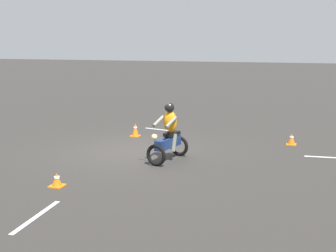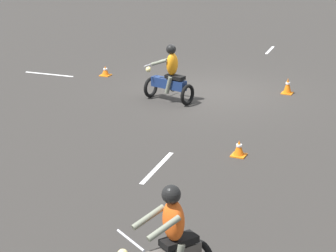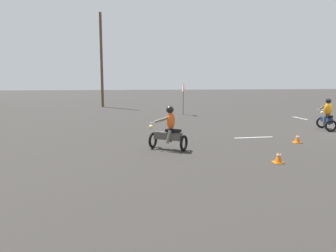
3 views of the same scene
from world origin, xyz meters
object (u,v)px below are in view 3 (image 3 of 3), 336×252
Objects in this scene: motorcycle_rider_foreground at (327,116)px; utility_pole_near at (102,60)px; stop_sign at (183,92)px; traffic_cone_near_right at (297,139)px; motorcycle_rider_background at (169,131)px; traffic_cone_mid_left at (324,119)px; traffic_cone_mid_center at (279,157)px.

motorcycle_rider_foreground is 20.11m from utility_pole_near.
stop_sign is 11.52m from traffic_cone_near_right.
traffic_cone_mid_left is at bearing -24.62° from motorcycle_rider_background.
traffic_cone_mid_left is (6.84, -10.53, -0.57)m from motorcycle_rider_background.
traffic_cone_mid_center is (-3.04, 2.25, 0.01)m from traffic_cone_near_right.
traffic_cone_mid_left is at bearing -120.90° from stop_sign.
motorcycle_rider_foreground is 4.25× the size of traffic_cone_mid_center.
motorcycle_rider_foreground and motorcycle_rider_background have the same top height.
traffic_cone_mid_left is (9.21, -7.29, -0.03)m from traffic_cone_mid_center.
utility_pole_near reaches higher than traffic_cone_mid_left.
traffic_cone_mid_left is at bearing -39.23° from traffic_cone_near_right.
utility_pole_near is (21.33, 7.20, 4.08)m from traffic_cone_mid_center.
motorcycle_rider_background reaches higher than traffic_cone_mid_left.
stop_sign is 5.88× the size of traffic_cone_mid_center.
traffic_cone_near_right is at bearing 140.77° from traffic_cone_mid_left.
traffic_cone_mid_left is at bearing -38.36° from traffic_cone_mid_center.
motorcycle_rider_background is 4.05m from traffic_cone_mid_center.
traffic_cone_near_right reaches higher than traffic_cone_mid_left.
motorcycle_rider_foreground is 0.72× the size of stop_sign.
motorcycle_rider_background is (-3.77, 8.74, 0.00)m from motorcycle_rider_foreground.
stop_sign is at bearing 59.10° from traffic_cone_mid_left.
traffic_cone_mid_center is 22.88m from utility_pole_near.
motorcycle_rider_foreground is 3.60m from traffic_cone_mid_left.
stop_sign is at bearing 20.56° from motorcycle_rider_background.
stop_sign is 0.27× the size of utility_pole_near.
utility_pole_near is at bearing 50.10° from traffic_cone_mid_left.
motorcycle_rider_foreground is at bearing -140.08° from utility_pole_near.
utility_pole_near is (7.28, 6.41, 2.63)m from stop_sign.
traffic_cone_mid_center is (-14.05, -0.80, -1.45)m from stop_sign.
utility_pole_near is (15.19, 12.70, 3.54)m from motorcycle_rider_foreground.
traffic_cone_near_right is 3.78m from traffic_cone_mid_center.
stop_sign is (11.68, -2.45, 0.91)m from motorcycle_rider_background.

